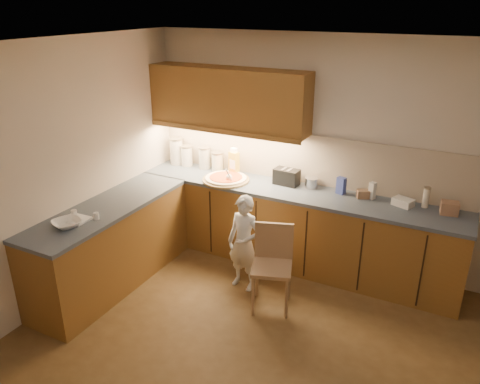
{
  "coord_description": "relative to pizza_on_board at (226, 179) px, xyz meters",
  "views": [
    {
      "loc": [
        1.31,
        -2.91,
        2.9
      ],
      "look_at": [
        -0.8,
        1.2,
        1.0
      ],
      "focal_mm": 35.0,
      "sensor_mm": 36.0,
      "label": 1
    }
  ],
  "objects": [
    {
      "name": "room",
      "position": [
        1.2,
        -1.61,
        0.73
      ],
      "size": [
        4.54,
        4.5,
        2.62
      ],
      "color": "#543B1C",
      "rests_on": "ground"
    },
    {
      "name": "l_counter",
      "position": [
        0.27,
        -0.36,
        -0.48
      ],
      "size": [
        3.77,
        2.62,
        0.92
      ],
      "color": "brown",
      "rests_on": "ground"
    },
    {
      "name": "backsplash",
      "position": [
        0.82,
        0.38,
        0.27
      ],
      "size": [
        3.75,
        0.02,
        0.58
      ],
      "primitive_type": "cube",
      "color": "#C0AE95",
      "rests_on": "l_counter"
    },
    {
      "name": "upper_cabinets",
      "position": [
        -0.08,
        0.22,
        0.9
      ],
      "size": [
        1.95,
        0.36,
        0.73
      ],
      "color": "brown",
      "rests_on": "ground"
    },
    {
      "name": "pizza_on_board",
      "position": [
        0.0,
        0.0,
        0.0
      ],
      "size": [
        0.56,
        0.56,
        0.22
      ],
      "rotation": [
        0.0,
        0.0,
        0.06
      ],
      "color": "#A18650",
      "rests_on": "l_counter"
    },
    {
      "name": "child",
      "position": [
        0.56,
        -0.63,
        -0.42
      ],
      "size": [
        0.42,
        0.3,
        1.06
      ],
      "primitive_type": "imported",
      "rotation": [
        0.0,
        0.0,
        -0.13
      ],
      "color": "silver",
      "rests_on": "ground"
    },
    {
      "name": "wooden_chair",
      "position": [
        0.95,
        -0.77,
        -0.45
      ],
      "size": [
        0.49,
        0.49,
        0.86
      ],
      "rotation": [
        0.0,
        0.0,
        0.32
      ],
      "color": "#A58057",
      "rests_on": "ground"
    },
    {
      "name": "mixing_bowl",
      "position": [
        -0.75,
        -1.75,
        0.01
      ],
      "size": [
        0.34,
        0.34,
        0.06
      ],
      "primitive_type": "imported",
      "rotation": [
        0.0,
        0.0,
        -0.41
      ],
      "color": "white",
      "rests_on": "l_counter"
    },
    {
      "name": "canister_a",
      "position": [
        -0.87,
        0.25,
        0.15
      ],
      "size": [
        0.18,
        0.18,
        0.35
      ],
      "rotation": [
        0.0,
        0.0,
        -0.41
      ],
      "color": "beige",
      "rests_on": "l_counter"
    },
    {
      "name": "canister_b",
      "position": [
        -0.72,
        0.26,
        0.11
      ],
      "size": [
        0.15,
        0.15,
        0.27
      ],
      "rotation": [
        0.0,
        0.0,
        0.44
      ],
      "color": "white",
      "rests_on": "l_counter"
    },
    {
      "name": "canister_c",
      "position": [
        -0.46,
        0.27,
        0.12
      ],
      "size": [
        0.15,
        0.15,
        0.28
      ],
      "rotation": [
        0.0,
        0.0,
        0.29
      ],
      "color": "beige",
      "rests_on": "l_counter"
    },
    {
      "name": "canister_d",
      "position": [
        -0.27,
        0.27,
        0.1
      ],
      "size": [
        0.15,
        0.15,
        0.24
      ],
      "rotation": [
        0.0,
        0.0,
        -0.38
      ],
      "color": "silver",
      "rests_on": "l_counter"
    },
    {
      "name": "oil_jug",
      "position": [
        -0.02,
        0.23,
        0.13
      ],
      "size": [
        0.13,
        0.11,
        0.34
      ],
      "rotation": [
        0.0,
        0.0,
        -0.3
      ],
      "color": "gold",
      "rests_on": "l_counter"
    },
    {
      "name": "toaster",
      "position": [
        0.68,
        0.22,
        0.07
      ],
      "size": [
        0.3,
        0.18,
        0.19
      ],
      "rotation": [
        0.0,
        0.0,
        -0.07
      ],
      "color": "black",
      "rests_on": "l_counter"
    },
    {
      "name": "steel_pot",
      "position": [
        0.97,
        0.26,
        0.04
      ],
      "size": [
        0.16,
        0.16,
        0.12
      ],
      "color": "#B7B8BD",
      "rests_on": "l_counter"
    },
    {
      "name": "blue_box",
      "position": [
        1.32,
        0.23,
        0.07
      ],
      "size": [
        0.11,
        0.09,
        0.19
      ],
      "primitive_type": "cube",
      "rotation": [
        0.0,
        0.0,
        -0.33
      ],
      "color": "#3646A2",
      "rests_on": "l_counter"
    },
    {
      "name": "card_box_a",
      "position": [
        1.57,
        0.23,
        0.02
      ],
      "size": [
        0.15,
        0.13,
        0.09
      ],
      "primitive_type": "cube",
      "rotation": [
        0.0,
        0.0,
        0.41
      ],
      "color": "#9D7554",
      "rests_on": "l_counter"
    },
    {
      "name": "white_bottle",
      "position": [
        1.65,
        0.25,
        0.07
      ],
      "size": [
        0.08,
        0.08,
        0.18
      ],
      "primitive_type": "cube",
      "rotation": [
        0.0,
        0.0,
        -0.4
      ],
      "color": "silver",
      "rests_on": "l_counter"
    },
    {
      "name": "flat_pack",
      "position": [
        1.99,
        0.21,
        0.01
      ],
      "size": [
        0.23,
        0.2,
        0.08
      ],
      "primitive_type": "cube",
      "rotation": [
        0.0,
        0.0,
        -0.36
      ],
      "color": "silver",
      "rests_on": "l_counter"
    },
    {
      "name": "tall_jar",
      "position": [
        2.19,
        0.27,
        0.09
      ],
      "size": [
        0.07,
        0.07,
        0.22
      ],
      "rotation": [
        0.0,
        0.0,
        0.35
      ],
      "color": "white",
      "rests_on": "l_counter"
    },
    {
      "name": "card_box_b",
      "position": [
        2.43,
        0.21,
        0.04
      ],
      "size": [
        0.19,
        0.15,
        0.13
      ],
      "primitive_type": "cube",
      "rotation": [
        0.0,
        0.0,
        0.15
      ],
      "color": "#9F7355",
      "rests_on": "l_counter"
    },
    {
      "name": "dough_cloth",
      "position": [
        -0.79,
        -1.61,
        -0.02
      ],
      "size": [
        0.26,
        0.21,
        0.02
      ],
      "primitive_type": "cube",
      "rotation": [
        0.0,
        0.0,
        0.03
      ],
      "color": "white",
      "rests_on": "l_counter"
    },
    {
      "name": "spice_jar_a",
      "position": [
        -0.85,
        -1.56,
        0.01
      ],
      "size": [
        0.07,
        0.07,
        0.07
      ],
      "primitive_type": "cylinder",
      "rotation": [
        0.0,
        0.0,
        -0.32
      ],
      "color": "silver",
      "rests_on": "l_counter"
    },
    {
      "name": "spice_jar_b",
      "position": [
        -0.62,
        -1.5,
        0.01
      ],
      "size": [
        0.06,
        0.06,
        0.07
      ],
      "primitive_type": "cylinder",
      "rotation": [
        0.0,
        0.0,
        -0.08
      ],
      "color": "white",
      "rests_on": "l_counter"
    }
  ]
}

